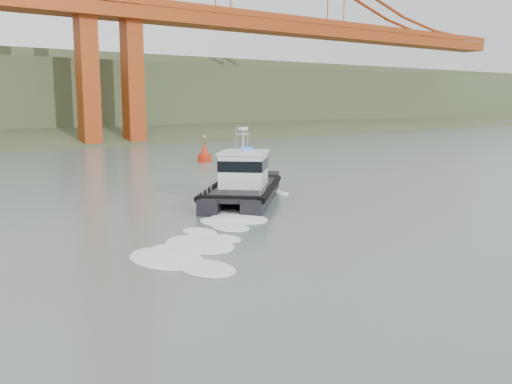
# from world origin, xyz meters

# --- Properties ---
(ground) EXTENTS (400.00, 400.00, 0.00)m
(ground) POSITION_xyz_m (0.00, 0.00, 0.00)
(ground) COLOR #51615B
(ground) RESTS_ON ground
(patrol_boat) EXTENTS (11.52, 11.42, 5.77)m
(patrol_boat) POSITION_xyz_m (6.91, 17.44, 1.45)
(patrol_boat) COLOR black
(patrol_boat) RESTS_ON ground
(nav_buoy) EXTENTS (1.67, 1.67, 3.49)m
(nav_buoy) POSITION_xyz_m (19.66, 42.67, 0.92)
(nav_buoy) COLOR red
(nav_buoy) RESTS_ON ground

